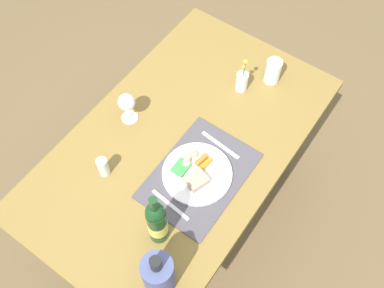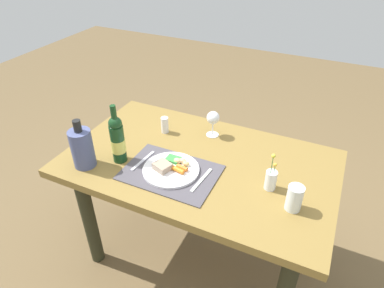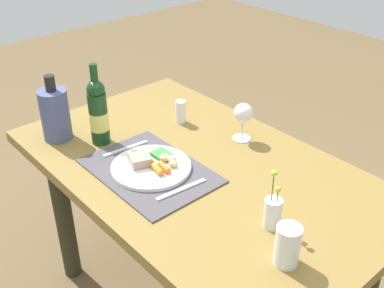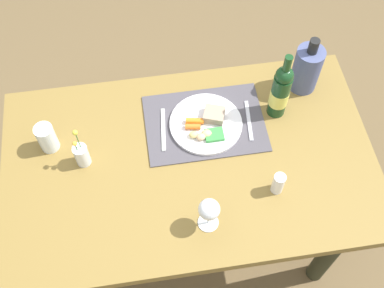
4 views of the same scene
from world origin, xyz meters
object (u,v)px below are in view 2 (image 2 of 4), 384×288
object	(u,v)px
salt_shaker	(165,125)
cooler_bottle	(82,148)
dining_table	(198,178)
fork	(143,161)
water_tumbler	(294,199)
flower_vase	(271,179)
dinner_plate	(171,168)
knife	(201,180)
wine_glass	(213,119)
wine_bottle	(118,139)

from	to	relation	value
salt_shaker	cooler_bottle	xyz separation A→B (m)	(-0.21, -0.44, 0.06)
dining_table	fork	size ratio (longest dim) A/B	7.52
water_tumbler	flower_vase	xyz separation A→B (m)	(-0.12, 0.09, 0.00)
dining_table	dinner_plate	distance (m)	0.22
salt_shaker	flower_vase	world-z (taller)	flower_vase
dinner_plate	knife	size ratio (longest dim) A/B	1.47
dining_table	flower_vase	xyz separation A→B (m)	(0.38, -0.05, 0.18)
water_tumbler	wine_glass	size ratio (longest dim) A/B	0.80
fork	cooler_bottle	world-z (taller)	cooler_bottle
wine_bottle	fork	bearing A→B (deg)	16.43
wine_glass	salt_shaker	bearing A→B (deg)	-161.47
dining_table	salt_shaker	world-z (taller)	salt_shaker
dining_table	flower_vase	size ratio (longest dim) A/B	6.98
cooler_bottle	flower_vase	bearing A→B (deg)	14.13
salt_shaker	water_tumbler	size ratio (longest dim) A/B	0.80
wine_glass	wine_bottle	bearing A→B (deg)	-128.98
dining_table	wine_glass	bearing A→B (deg)	96.25
wine_bottle	salt_shaker	bearing A→B (deg)	76.69
fork	wine_bottle	xyz separation A→B (m)	(-0.12, -0.03, 0.12)
water_tumbler	flower_vase	distance (m)	0.15
knife	cooler_bottle	distance (m)	0.61
fork	cooler_bottle	bearing A→B (deg)	-144.81
water_tumbler	flower_vase	world-z (taller)	flower_vase
fork	dinner_plate	bearing A→B (deg)	4.12
wine_bottle	flower_vase	size ratio (longest dim) A/B	1.60
knife	fork	bearing A→B (deg)	-176.00
salt_shaker	wine_bottle	distance (m)	0.35
salt_shaker	cooler_bottle	world-z (taller)	cooler_bottle
water_tumbler	cooler_bottle	size ratio (longest dim) A/B	0.46
fork	flower_vase	xyz separation A→B (m)	(0.64, 0.08, 0.04)
fork	wine_bottle	distance (m)	0.17
dinner_plate	cooler_bottle	size ratio (longest dim) A/B	1.07
wine_glass	dinner_plate	bearing A→B (deg)	-98.70
salt_shaker	water_tumbler	bearing A→B (deg)	-20.90
fork	knife	bearing A→B (deg)	3.91
wine_glass	cooler_bottle	distance (m)	0.71
flower_vase	wine_bottle	bearing A→B (deg)	-171.31
knife	flower_vase	size ratio (longest dim) A/B	0.96
water_tumbler	wine_glass	world-z (taller)	wine_glass
knife	wine_glass	world-z (taller)	wine_glass
salt_shaker	water_tumbler	distance (m)	0.85
salt_shaker	flower_vase	distance (m)	0.71
wine_bottle	cooler_bottle	world-z (taller)	wine_bottle
dinner_plate	knife	world-z (taller)	dinner_plate
wine_bottle	flower_vase	xyz separation A→B (m)	(0.75, 0.12, -0.07)
flower_vase	cooler_bottle	xyz separation A→B (m)	(-0.89, -0.22, 0.05)
water_tumbler	wine_bottle	xyz separation A→B (m)	(-0.88, -0.03, 0.07)
knife	water_tumbler	xyz separation A→B (m)	(0.43, 0.01, 0.04)
flower_vase	wine_glass	bearing A→B (deg)	143.39
fork	wine_glass	xyz separation A→B (m)	(0.23, 0.39, 0.10)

